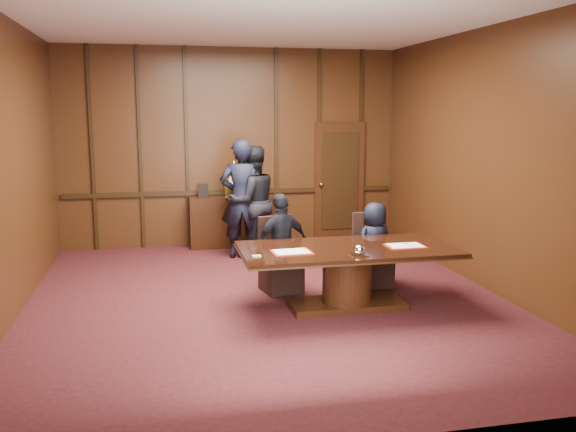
# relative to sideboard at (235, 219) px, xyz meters

# --- Properties ---
(room) EXTENTS (7.00, 7.04, 3.50)m
(room) POSITION_rel_sideboard_xyz_m (0.07, -3.12, 1.24)
(room) COLOR black
(room) RESTS_ON ground
(sideboard) EXTENTS (1.60, 0.45, 1.54)m
(sideboard) POSITION_rel_sideboard_xyz_m (0.00, 0.00, 0.00)
(sideboard) COLOR black
(sideboard) RESTS_ON ground
(conference_table) EXTENTS (2.62, 1.32, 0.76)m
(conference_table) POSITION_rel_sideboard_xyz_m (0.90, -3.76, 0.02)
(conference_table) COLOR black
(conference_table) RESTS_ON ground
(folder_left) EXTENTS (0.47, 0.35, 0.02)m
(folder_left) POSITION_rel_sideboard_xyz_m (0.17, -3.90, 0.28)
(folder_left) COLOR maroon
(folder_left) RESTS_ON conference_table
(folder_right) EXTENTS (0.46, 0.33, 0.02)m
(folder_right) POSITION_rel_sideboard_xyz_m (1.60, -3.88, 0.28)
(folder_right) COLOR maroon
(folder_right) RESTS_ON conference_table
(inkstand) EXTENTS (0.20, 0.14, 0.12)m
(inkstand) POSITION_rel_sideboard_xyz_m (0.90, -4.21, 0.33)
(inkstand) COLOR white
(inkstand) RESTS_ON conference_table
(notepad) EXTENTS (0.10, 0.07, 0.01)m
(notepad) POSITION_rel_sideboard_xyz_m (-0.26, -4.01, 0.28)
(notepad) COLOR #D5C568
(notepad) RESTS_ON conference_table
(chair_left) EXTENTS (0.57, 0.57, 0.99)m
(chair_left) POSITION_rel_sideboard_xyz_m (0.24, -2.88, -0.19)
(chair_left) COLOR black
(chair_left) RESTS_ON ground
(chair_right) EXTENTS (0.50, 0.50, 0.99)m
(chair_right) POSITION_rel_sideboard_xyz_m (1.55, -2.88, -0.19)
(chair_right) COLOR black
(chair_right) RESTS_ON ground
(signatory_left) EXTENTS (0.84, 0.57, 1.33)m
(signatory_left) POSITION_rel_sideboard_xyz_m (0.25, -2.96, 0.18)
(signatory_left) COLOR black
(signatory_left) RESTS_ON ground
(signatory_right) EXTENTS (0.65, 0.51, 1.17)m
(signatory_right) POSITION_rel_sideboard_xyz_m (1.55, -2.96, 0.10)
(signatory_right) COLOR black
(signatory_right) RESTS_ON ground
(witness_left) EXTENTS (0.79, 0.60, 1.95)m
(witness_left) POSITION_rel_sideboard_xyz_m (0.01, -0.90, 0.49)
(witness_left) COLOR black
(witness_left) RESTS_ON ground
(witness_right) EXTENTS (1.06, 0.94, 1.84)m
(witness_right) POSITION_rel_sideboard_xyz_m (0.18, -0.87, 0.43)
(witness_right) COLOR black
(witness_right) RESTS_ON ground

